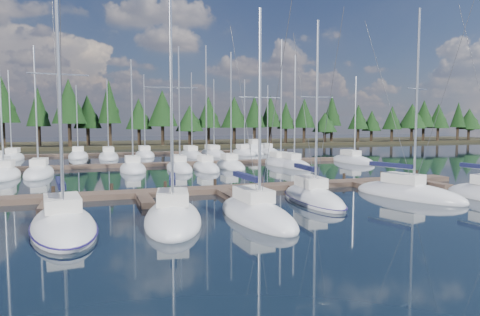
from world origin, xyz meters
name	(u,v)px	position (x,y,z in m)	size (l,w,h in m)	color
ground	(187,174)	(0.00, 30.00, 0.00)	(260.00, 260.00, 0.00)	black
far_shore	(135,144)	(0.00, 90.00, 0.30)	(220.00, 30.00, 0.60)	#2B2718
main_dock	(221,191)	(0.00, 17.36, 0.20)	(44.00, 6.13, 0.90)	brown
back_docks	(160,158)	(0.00, 49.58, 0.20)	(50.00, 21.80, 0.40)	brown
front_sailboat_1	(63,225)	(-10.71, 8.90, 0.28)	(4.21, 9.21, 14.05)	silver
front_sailboat_2	(173,218)	(-5.21, 8.78, 0.28)	(4.40, 8.58, 13.15)	silver
front_sailboat_3	(256,214)	(-0.61, 8.21, 0.28)	(3.18, 8.64, 12.32)	silver
front_sailboat_4	(313,198)	(4.93, 11.79, 0.28)	(3.25, 8.52, 12.90)	silver
front_sailboat_5	(408,193)	(12.38, 11.22, 0.29)	(5.16, 9.14, 14.17)	silver
back_sailboat_rows	(168,160)	(0.57, 45.14, 0.27)	(50.31, 32.79, 16.60)	silver
motor_yacht_right	(254,151)	(17.26, 55.64, 0.46)	(3.77, 8.59, 4.15)	silver
tree_line	(129,112)	(-1.99, 80.21, 7.62)	(187.80, 11.98, 14.16)	black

